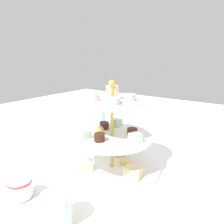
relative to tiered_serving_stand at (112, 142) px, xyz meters
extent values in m
plane|color=white|center=(0.00, 0.00, -0.09)|extent=(2.40, 2.40, 0.00)
cylinder|color=white|center=(0.00, 0.00, -0.08)|extent=(0.29, 0.29, 0.01)
cylinder|color=white|center=(0.00, 0.00, 0.02)|extent=(0.24, 0.24, 0.01)
cylinder|color=white|center=(0.00, 0.00, 0.12)|extent=(0.19, 0.19, 0.01)
cylinder|color=gold|center=(0.00, 0.00, 0.04)|extent=(0.01, 0.01, 0.27)
sphere|color=gold|center=(0.00, 0.00, 0.18)|extent=(0.02, 0.02, 0.02)
cube|color=beige|center=(0.08, 0.03, -0.06)|extent=(0.06, 0.05, 0.03)
cube|color=beige|center=(-0.07, 0.05, -0.06)|extent=(0.06, 0.06, 0.03)
cube|color=beige|center=(-0.01, -0.08, -0.06)|extent=(0.04, 0.05, 0.03)
cylinder|color=#E5C660|center=(0.04, -0.03, -0.07)|extent=(0.04, 0.04, 0.01)
cylinder|color=#381E14|center=(0.03, -0.05, 0.04)|extent=(0.03, 0.03, 0.02)
cylinder|color=#381E14|center=(0.03, 0.05, 0.04)|extent=(0.03, 0.03, 0.02)
cylinder|color=#381E14|center=(-0.06, 0.00, 0.04)|extent=(0.03, 0.03, 0.02)
cube|color=silver|center=(0.08, 0.04, 0.04)|extent=(0.03, 0.03, 0.02)
cube|color=silver|center=(-0.07, 0.05, 0.04)|extent=(0.04, 0.04, 0.02)
cube|color=silver|center=(-0.01, -0.08, 0.04)|extent=(0.04, 0.04, 0.02)
sphere|color=gold|center=(-0.01, 0.04, 0.04)|extent=(0.02, 0.02, 0.02)
cylinder|color=#F2B7C1|center=(-0.03, 0.04, 0.14)|extent=(0.03, 0.03, 0.02)
cylinder|color=#F2B7C1|center=(-0.04, -0.03, 0.14)|extent=(0.03, 0.03, 0.02)
cylinder|color=#F2B7C1|center=(0.03, -0.04, 0.14)|extent=(0.03, 0.03, 0.02)
cylinder|color=#F2B7C1|center=(0.04, 0.03, 0.14)|extent=(0.03, 0.03, 0.02)
cylinder|color=white|center=(0.01, 0.01, 0.15)|extent=(0.04, 0.04, 0.04)
cube|color=silver|center=(-0.04, -0.03, 0.13)|extent=(0.09, 0.03, 0.00)
cube|color=silver|center=(0.04, -0.03, 0.13)|extent=(0.09, 0.04, 0.00)
cylinder|color=silver|center=(0.17, 0.19, -0.02)|extent=(0.07, 0.07, 0.14)
cylinder|color=silver|center=(-0.25, -0.04, -0.05)|extent=(0.06, 0.06, 0.07)
cylinder|color=white|center=(-0.25, 0.10, -0.09)|extent=(0.09, 0.09, 0.01)
cylinder|color=white|center=(-0.25, 0.10, -0.06)|extent=(0.06, 0.06, 0.04)
cylinder|color=#D14C56|center=(-0.25, 0.10, -0.04)|extent=(0.06, 0.06, 0.01)
cube|color=silver|center=(0.26, -0.16, -0.09)|extent=(0.09, 0.16, 0.00)
cube|color=silver|center=(-0.11, 0.28, -0.09)|extent=(0.16, 0.09, 0.00)
camera|label=1|loc=(-0.49, -0.35, 0.25)|focal=34.38mm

